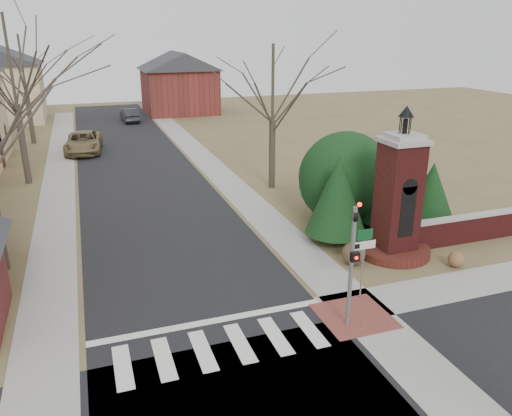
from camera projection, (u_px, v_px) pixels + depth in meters
name	position (u px, v px, depth m)	size (l,w,h in m)	color
ground	(229.00, 362.00, 14.82)	(120.00, 120.00, 0.00)	brown
main_street	(139.00, 173.00, 34.37)	(8.00, 70.00, 0.01)	black
crosswalk_zone	(222.00, 347.00, 15.52)	(8.00, 2.20, 0.02)	silver
stop_bar	(210.00, 322.00, 16.86)	(8.00, 0.35, 0.02)	silver
sidewalk_right_main	(212.00, 167.00, 35.99)	(2.00, 60.00, 0.02)	gray
sidewalk_left	(59.00, 180.00, 32.75)	(2.00, 60.00, 0.02)	gray
curb_apron	(354.00, 316.00, 17.19)	(2.40, 2.40, 0.02)	brown
traffic_signal_pole	(353.00, 255.00, 15.79)	(0.28, 0.41, 4.50)	slate
sign_post	(364.00, 250.00, 17.67)	(0.90, 0.07, 2.75)	slate
brick_gate_monument	(397.00, 207.00, 21.32)	(3.20, 3.20, 6.47)	#5A1B1A
brick_garden_wall	(476.00, 227.00, 23.24)	(7.50, 0.50, 1.30)	#5A1B1A
house_distant_right	(179.00, 81.00, 58.74)	(8.80, 8.80, 7.30)	maroon
evergreen_near	(337.00, 195.00, 22.50)	(2.80, 2.80, 4.10)	#473D33
evergreen_mid	(386.00, 175.00, 24.50)	(3.40, 3.40, 4.70)	#473D33
evergreen_far	(431.00, 190.00, 24.46)	(2.40, 2.40, 3.30)	#473D33
evergreen_mass	(346.00, 175.00, 25.25)	(4.80, 4.80, 4.80)	black
bare_tree_1	(8.00, 53.00, 29.50)	(8.40, 8.40, 11.64)	#473D33
bare_tree_2	(21.00, 60.00, 41.24)	(7.35, 7.35, 10.19)	#473D33
bare_tree_3	(273.00, 78.00, 29.12)	(7.00, 7.00, 9.70)	#473D33
pickup_truck	(83.00, 142.00, 40.10)	(2.70, 5.86, 1.63)	olive
distant_car	(130.00, 115.00, 53.58)	(1.53, 4.39, 1.45)	#2B2D32
dry_shrub_left	(354.00, 254.00, 20.85)	(0.99, 0.99, 0.99)	#4E3B24
dry_shrub_right	(456.00, 259.00, 20.70)	(0.68, 0.68, 0.68)	brown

